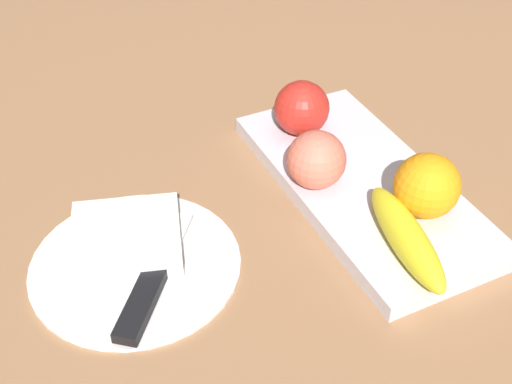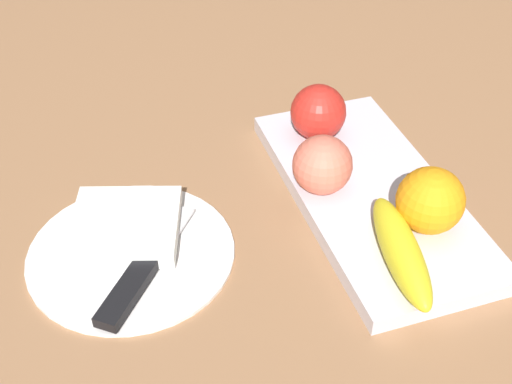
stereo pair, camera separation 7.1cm
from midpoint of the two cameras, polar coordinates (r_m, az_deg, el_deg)
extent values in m
plane|color=#956947|center=(0.81, 13.36, 0.01)|extent=(2.40, 2.40, 0.00)
cube|color=silver|center=(0.79, 12.20, -0.30)|extent=(0.35, 0.16, 0.02)
sphere|color=red|center=(0.83, 7.72, 6.58)|extent=(0.07, 0.07, 0.07)
ellipsoid|color=yellow|center=(0.69, 15.02, -4.92)|extent=(0.16, 0.06, 0.04)
sphere|color=orange|center=(0.72, 17.04, -0.84)|extent=(0.07, 0.07, 0.07)
sphere|color=#E16C56|center=(0.75, 8.32, 2.16)|extent=(0.07, 0.07, 0.07)
cylinder|color=white|center=(0.72, -7.67, -5.11)|extent=(0.22, 0.22, 0.01)
cube|color=white|center=(0.73, -8.21, -2.93)|extent=(0.14, 0.14, 0.02)
cube|color=silver|center=(0.70, -5.55, -5.29)|extent=(0.13, 0.11, 0.00)
cube|color=black|center=(0.67, -7.74, -8.45)|extent=(0.09, 0.07, 0.01)
camera|label=1|loc=(0.04, -87.14, 2.42)|focal=47.62mm
camera|label=2|loc=(0.04, 92.86, -2.42)|focal=47.62mm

